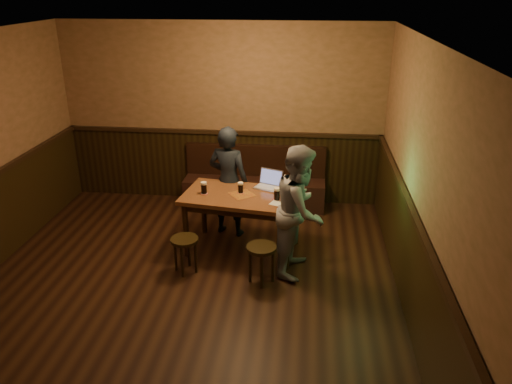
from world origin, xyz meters
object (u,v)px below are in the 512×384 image
object	(u,v)px
pint_right	(277,194)
pint_mid	(241,188)
stool_left	(185,245)
stool_right	(261,253)
bench	(255,187)
pub_table	(242,202)
person_grey	(300,210)
pint_left	(204,188)
laptop	(269,183)
person_suit	(229,181)

from	to	relation	value
pint_right	pint_mid	bearing A→B (deg)	159.90
stool_left	stool_right	xyz separation A→B (m)	(0.95, -0.13, 0.02)
bench	pub_table	xyz separation A→B (m)	(-0.00, -1.45, 0.38)
pint_right	bench	bearing A→B (deg)	106.24
stool_right	pint_right	xyz separation A→B (m)	(0.13, 0.63, 0.49)
stool_left	stool_right	bearing A→B (deg)	-7.76
pub_table	person_grey	distance (m)	0.87
pub_table	person_grey	size ratio (longest dim) A/B	0.99
pint_left	laptop	distance (m)	0.87
bench	person_grey	world-z (taller)	person_grey
person_suit	laptop	bearing A→B (deg)	177.31
stool_left	pint_right	distance (m)	1.29
bench	stool_left	bearing A→B (deg)	-106.65
pint_right	stool_right	bearing A→B (deg)	-101.44
person_grey	person_suit	bearing A→B (deg)	59.91
pub_table	laptop	world-z (taller)	laptop
bench	pint_mid	size ratio (longest dim) A/B	15.16
pint_mid	stool_right	bearing A→B (deg)	-66.50
pub_table	stool_right	distance (m)	0.88
pint_left	stool_left	bearing A→B (deg)	-102.16
bench	person_grey	xyz separation A→B (m)	(0.76, -1.86, 0.49)
pub_table	stool_right	world-z (taller)	pub_table
pint_left	pint_right	distance (m)	0.95
laptop	pint_left	bearing A→B (deg)	-137.62
laptop	person_grey	distance (m)	0.82
pub_table	pint_right	xyz separation A→B (m)	(0.46, -0.12, 0.19)
stool_right	person_grey	world-z (taller)	person_grey
pint_mid	pint_right	distance (m)	0.51
pint_right	laptop	world-z (taller)	laptop
pub_table	pint_left	xyz separation A→B (m)	(-0.49, -0.02, 0.18)
pub_table	person_grey	bearing A→B (deg)	-20.50
stool_left	person_suit	xyz separation A→B (m)	(0.37, 1.09, 0.42)
person_suit	person_grey	world-z (taller)	person_grey
bench	pint_right	bearing A→B (deg)	-73.76
stool_left	stool_right	distance (m)	0.96
pint_left	pint_mid	size ratio (longest dim) A/B	1.09
stool_left	pint_right	xyz separation A→B (m)	(1.08, 0.51, 0.51)
stool_left	pint_mid	distance (m)	1.04
pub_table	laptop	distance (m)	0.46
pint_mid	pint_right	size ratio (longest dim) A/B	0.90
stool_right	pint_right	distance (m)	0.81
pint_left	person_grey	size ratio (longest dim) A/B	0.10
pint_right	person_suit	xyz separation A→B (m)	(-0.70, 0.59, -0.10)
pub_table	pint_left	size ratio (longest dim) A/B	10.02
bench	laptop	distance (m)	1.32
pint_left	laptop	bearing A→B (deg)	20.69
pub_table	laptop	bearing A→B (deg)	49.64
person_suit	stool_right	bearing A→B (deg)	130.00
person_suit	pub_table	bearing A→B (deg)	132.80
stool_left	pint_left	distance (m)	0.80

